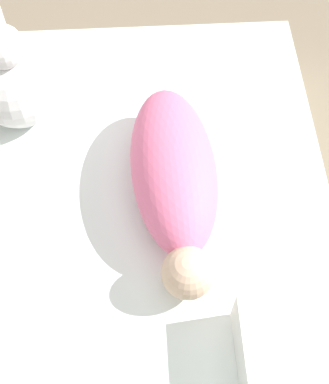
{
  "coord_description": "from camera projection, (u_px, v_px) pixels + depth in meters",
  "views": [
    {
      "loc": [
        -0.57,
        0.01,
        1.29
      ],
      "look_at": [
        0.05,
        -0.02,
        0.24
      ],
      "focal_mm": 50.0,
      "sensor_mm": 36.0,
      "label": 1
    }
  ],
  "objects": [
    {
      "name": "ground_plane",
      "position": [
        157.0,
        254.0,
        1.4
      ],
      "size": [
        12.0,
        12.0,
        0.0
      ],
      "primitive_type": "plane",
      "color": "#7A6B56"
    },
    {
      "name": "bed_mattress",
      "position": [
        156.0,
        238.0,
        1.32
      ],
      "size": [
        1.27,
        0.84,
        0.19
      ],
      "color": "white",
      "rests_on": "ground_plane"
    },
    {
      "name": "swaddled_baby",
      "position": [
        175.0,
        177.0,
        1.2
      ],
      "size": [
        0.54,
        0.22,
        0.16
      ],
      "rotation": [
        0.0,
        0.0,
        3.19
      ],
      "color": "pink",
      "rests_on": "bed_mattress"
    },
    {
      "name": "bunny_plush",
      "position": [
        14.0,
        82.0,
        1.29
      ],
      "size": [
        0.2,
        0.2,
        0.35
      ],
      "color": "white",
      "rests_on": "bed_mattress"
    }
  ]
}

